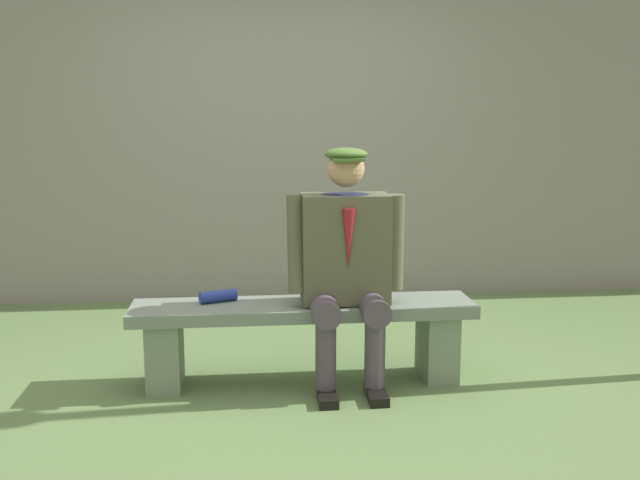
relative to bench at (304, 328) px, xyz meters
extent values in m
plane|color=#597643|center=(0.00, 0.00, -0.31)|extent=(30.00, 30.00, 0.00)
cube|color=slate|center=(0.00, 0.00, 0.11)|extent=(1.88, 0.38, 0.07)
cube|color=slate|center=(-0.76, 0.00, -0.12)|extent=(0.18, 0.32, 0.39)
cube|color=slate|center=(0.76, 0.00, -0.12)|extent=(0.18, 0.32, 0.39)
cube|color=#4F513A|center=(-0.23, 0.00, 0.45)|extent=(0.47, 0.26, 0.59)
cylinder|color=#1E2338|center=(-0.23, 0.00, 0.71)|extent=(0.26, 0.26, 0.06)
cone|color=maroon|center=(-0.23, 0.14, 0.52)|extent=(0.07, 0.07, 0.33)
sphere|color=tan|center=(-0.23, 0.02, 0.88)|extent=(0.20, 0.20, 0.20)
ellipsoid|color=#426026|center=(-0.23, 0.02, 0.96)|extent=(0.23, 0.23, 0.07)
cube|color=#426026|center=(-0.23, 0.11, 0.93)|extent=(0.16, 0.09, 0.02)
cylinder|color=#48404B|center=(-0.36, 0.12, 0.15)|extent=(0.15, 0.39, 0.15)
cylinder|color=#48404B|center=(-0.36, 0.24, -0.08)|extent=(0.11, 0.11, 0.46)
cube|color=black|center=(-0.36, 0.30, -0.29)|extent=(0.10, 0.24, 0.05)
cylinder|color=#4F513A|center=(-0.50, 0.04, 0.48)|extent=(0.11, 0.11, 0.52)
cylinder|color=#48404B|center=(-0.10, 0.12, 0.15)|extent=(0.15, 0.39, 0.15)
cylinder|color=#48404B|center=(-0.10, 0.24, -0.08)|extent=(0.11, 0.11, 0.46)
cube|color=black|center=(-0.10, 0.30, -0.29)|extent=(0.10, 0.24, 0.05)
cylinder|color=#4F513A|center=(0.04, 0.04, 0.48)|extent=(0.11, 0.18, 0.53)
cylinder|color=navy|center=(0.47, -0.07, 0.18)|extent=(0.22, 0.13, 0.07)
cube|color=gray|center=(0.00, -1.99, 0.96)|extent=(12.00, 0.24, 2.55)
camera|label=1|loc=(0.30, 3.79, 1.16)|focal=40.09mm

